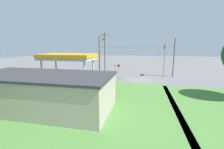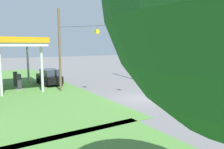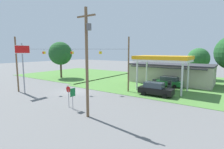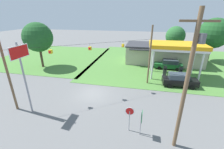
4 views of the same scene
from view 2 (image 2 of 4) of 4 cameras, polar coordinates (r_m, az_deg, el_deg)
name	(u,v)px [view 2 (image 2 of 4)]	position (r m, az deg, el deg)	size (l,w,h in m)	color
ground_plane	(140,99)	(20.26, 7.33, -6.29)	(160.00, 160.00, 0.00)	slate
gas_station_canopy	(15,43)	(26.78, -24.01, 7.52)	(8.44, 5.28, 5.66)	silver
fuel_pump_near	(19,82)	(25.85, -23.10, -1.93)	(0.71, 0.56, 1.77)	gray
fuel_pump_far	(15,79)	(28.31, -23.91, -1.20)	(0.71, 0.56, 1.77)	gray
car_at_pumps_front	(49,77)	(28.19, -16.08, -0.56)	(4.95, 2.26, 1.96)	black
stop_sign_roadside	(148,70)	(27.74, 9.37, 1.21)	(0.80, 0.08, 2.50)	#99999E
route_sign	(144,70)	(28.74, 8.47, 1.24)	(0.10, 0.70, 2.40)	gray
utility_pole_main	(135,39)	(31.11, 6.09, 9.28)	(2.20, 0.44, 10.38)	brown
signal_span_gantry	(141,48)	(19.69, 7.58, 6.89)	(14.61, 10.24, 8.61)	brown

